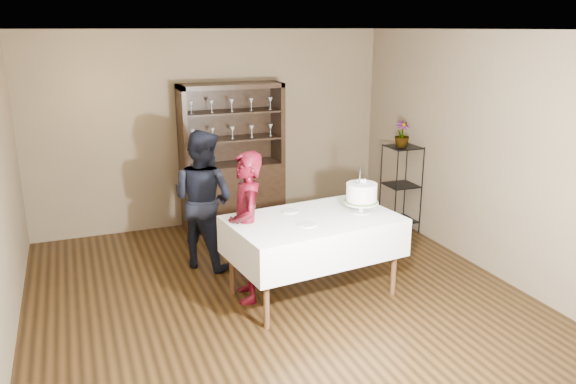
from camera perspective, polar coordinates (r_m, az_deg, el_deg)
name	(u,v)px	position (r m, az deg, el deg)	size (l,w,h in m)	color
floor	(275,293)	(6.07, -1.38, -10.25)	(5.00, 5.00, 0.00)	black
ceiling	(273,29)	(5.42, -1.58, 16.18)	(5.00, 5.00, 0.00)	silver
back_wall	(213,129)	(7.94, -7.68, 6.32)	(5.00, 0.02, 2.70)	brown
wall_right	(477,151)	(6.84, 18.69, 3.97)	(0.02, 5.00, 2.70)	brown
china_hutch	(233,180)	(7.90, -5.65, 1.25)	(1.40, 0.48, 2.00)	black
plant_etagere	(401,185)	(7.81, 11.40, 0.71)	(0.42, 0.42, 1.20)	black
cake_table	(313,236)	(5.80, 2.56, -4.50)	(1.81, 1.24, 0.85)	silver
woman	(247,227)	(5.69, -4.21, -3.60)	(0.57, 0.37, 1.56)	#330409
man	(203,199)	(6.56, -8.63, -0.73)	(0.79, 0.61, 1.62)	black
cake	(361,194)	(5.88, 7.48, -0.23)	(0.36, 0.36, 0.50)	white
plate_near	(307,225)	(5.51, 1.94, -3.33)	(0.19, 0.19, 0.01)	white
plate_far	(290,211)	(5.91, 0.15, -1.95)	(0.17, 0.17, 0.01)	white
potted_plant	(402,134)	(7.60, 11.50, 5.78)	(0.19, 0.19, 0.35)	#527236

